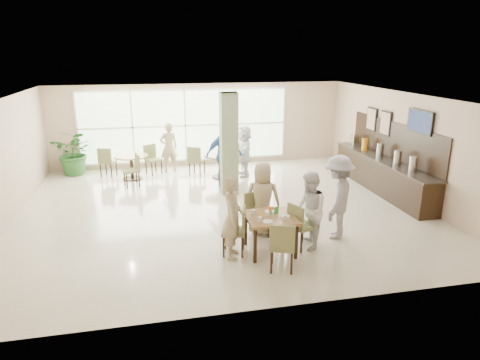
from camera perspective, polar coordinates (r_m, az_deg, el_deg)
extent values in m
plane|color=beige|center=(10.92, -2.35, -3.80)|extent=(10.00, 10.00, 0.00)
plane|color=white|center=(10.27, -2.53, 10.98)|extent=(10.00, 10.00, 0.00)
plane|color=tan|center=(14.87, -5.38, 7.31)|extent=(10.00, 0.00, 10.00)
plane|color=tan|center=(6.32, 4.49, -6.02)|extent=(10.00, 0.00, 10.00)
plane|color=tan|center=(10.88, -29.38, 1.65)|extent=(0.00, 9.00, 9.00)
plane|color=tan|center=(12.34, 21.18, 4.27)|extent=(0.00, 9.00, 9.00)
plane|color=silver|center=(14.80, -7.31, 7.20)|extent=(7.00, 0.00, 7.00)
cube|color=#717F58|center=(11.72, -1.49, 4.80)|extent=(0.45, 0.45, 2.80)
cube|color=brown|center=(8.41, 4.06, -5.00)|extent=(0.96, 0.96, 0.05)
cube|color=black|center=(8.10, 2.02, -8.74)|extent=(0.06, 0.06, 0.70)
cube|color=black|center=(8.32, 7.49, -8.17)|extent=(0.06, 0.06, 0.70)
cube|color=black|center=(8.82, 0.74, -6.52)|extent=(0.06, 0.06, 0.70)
cube|color=black|center=(9.02, 5.79, -6.06)|extent=(0.06, 0.06, 0.70)
cylinder|color=brown|center=(13.64, -14.33, 3.11)|extent=(1.03, 1.03, 0.04)
cylinder|color=black|center=(13.73, -14.22, 1.59)|extent=(0.10, 0.10, 0.71)
cylinder|color=black|center=(13.82, -14.12, 0.23)|extent=(0.60, 0.60, 0.03)
cylinder|color=brown|center=(13.38, -2.52, 3.37)|extent=(1.11, 1.11, 0.04)
cylinder|color=black|center=(13.48, -2.50, 1.82)|extent=(0.10, 0.10, 0.71)
cylinder|color=black|center=(13.57, -2.48, 0.44)|extent=(0.60, 0.60, 0.03)
cylinder|color=white|center=(8.23, 5.99, -4.98)|extent=(0.08, 0.08, 0.10)
cylinder|color=white|center=(8.11, 2.65, -5.26)|extent=(0.08, 0.08, 0.10)
cylinder|color=white|center=(8.45, 1.79, -4.31)|extent=(0.08, 0.08, 0.10)
cylinder|color=white|center=(8.12, 3.70, -5.56)|extent=(0.20, 0.20, 0.01)
cylinder|color=white|center=(8.62, 3.97, -4.21)|extent=(0.20, 0.20, 0.01)
cylinder|color=white|center=(8.40, 5.99, -4.83)|extent=(0.20, 0.20, 0.01)
cylinder|color=#99B27F|center=(8.38, 4.08, -4.46)|extent=(0.07, 0.07, 0.12)
sphere|color=#F75814|center=(8.35, 4.29, -3.74)|extent=(0.07, 0.07, 0.07)
sphere|color=#F75814|center=(8.36, 3.94, -3.71)|extent=(0.07, 0.07, 0.07)
sphere|color=#F75814|center=(8.31, 4.04, -3.83)|extent=(0.07, 0.07, 0.07)
cube|color=green|center=(8.50, 4.87, -4.05)|extent=(0.10, 0.06, 0.15)
cube|color=black|center=(12.80, 18.33, 0.59)|extent=(0.60, 4.60, 0.90)
cube|color=black|center=(12.69, 18.53, 2.63)|extent=(0.64, 4.70, 0.04)
cube|color=black|center=(12.72, 19.88, 4.99)|extent=(0.04, 4.60, 1.00)
cylinder|color=silver|center=(11.49, 22.09, 1.97)|extent=(0.20, 0.20, 0.40)
cylinder|color=silver|center=(12.06, 20.27, 2.82)|extent=(0.20, 0.20, 0.40)
cylinder|color=silver|center=(12.81, 18.18, 3.80)|extent=(0.20, 0.20, 0.40)
cylinder|color=orange|center=(13.58, 16.30, 4.59)|extent=(0.18, 0.18, 0.36)
cube|color=silver|center=(14.18, 14.99, 5.20)|extent=(0.18, 0.30, 0.36)
cube|color=black|center=(11.69, 22.89, 7.19)|extent=(0.06, 1.00, 0.58)
cube|color=#7F99CC|center=(11.67, 22.79, 7.19)|extent=(0.01, 0.92, 0.50)
cube|color=black|center=(13.07, 18.84, 7.17)|extent=(0.04, 0.55, 0.70)
cube|color=#984F37|center=(13.05, 18.75, 7.17)|extent=(0.01, 0.47, 0.62)
cube|color=black|center=(13.75, 17.16, 7.76)|extent=(0.04, 0.55, 0.70)
cube|color=#984F37|center=(13.74, 17.07, 7.76)|extent=(0.01, 0.47, 0.62)
imported|color=#275F26|center=(14.69, -21.17, 3.46)|extent=(1.65, 1.65, 1.46)
imported|color=tan|center=(8.15, -1.02, -5.01)|extent=(0.52, 0.67, 1.63)
imported|color=tan|center=(9.20, 3.03, -2.50)|extent=(0.88, 0.68, 1.60)
imported|color=white|center=(8.65, 9.21, -4.07)|extent=(0.70, 0.84, 1.59)
imported|color=#99999B|center=(9.22, 12.91, -2.25)|extent=(1.20, 1.34, 1.80)
imported|color=#3C6DB5|center=(12.46, -2.16, 3.35)|extent=(1.21, 0.85, 1.88)
imported|color=white|center=(13.59, 0.55, 3.92)|extent=(0.84, 1.57, 1.61)
imported|color=tan|center=(14.21, -9.47, 4.31)|extent=(0.66, 0.51, 1.63)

